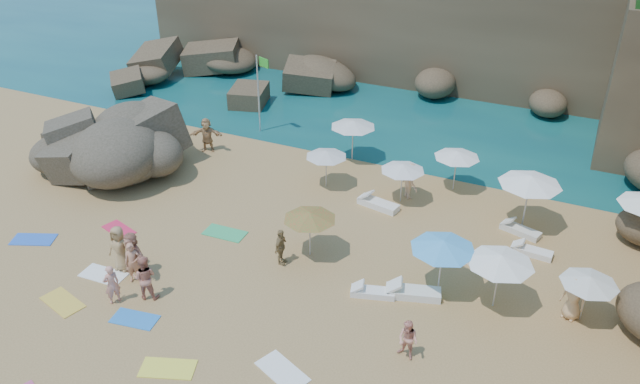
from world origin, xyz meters
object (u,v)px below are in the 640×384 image
at_px(person_stand_4, 574,298).
at_px(person_stand_5, 207,135).
at_px(rock_outcrop, 105,181).
at_px(person_stand_2, 410,181).
at_px(parasol_2, 457,154).
at_px(flag_pole, 260,84).
at_px(person_stand_6, 112,284).
at_px(parasol_0, 353,124).
at_px(lounger_0, 378,204).
at_px(person_stand_1, 145,277).
at_px(parasol_1, 326,154).
at_px(person_stand_3, 281,247).

xyz_separation_m(person_stand_4, person_stand_5, (-19.00, 5.89, 0.06)).
height_order(rock_outcrop, person_stand_4, person_stand_4).
bearing_deg(person_stand_2, parasol_2, -94.60).
height_order(rock_outcrop, person_stand_2, person_stand_2).
bearing_deg(person_stand_4, flag_pole, 175.64).
relative_size(person_stand_2, person_stand_6, 1.11).
distance_m(parasol_0, person_stand_4, 14.22).
xyz_separation_m(rock_outcrop, parasol_2, (15.68, 6.41, 1.86)).
xyz_separation_m(parasol_2, lounger_0, (-2.67, -3.08, -1.71)).
bearing_deg(parasol_2, person_stand_6, -124.14).
bearing_deg(person_stand_1, parasol_2, -144.20).
bearing_deg(person_stand_2, parasol_0, 7.31).
distance_m(parasol_2, person_stand_4, 9.50).
bearing_deg(person_stand_1, parasol_1, -124.93).
relative_size(parasol_1, person_stand_5, 1.07).
relative_size(flag_pole, person_stand_1, 2.50).
distance_m(parasol_1, person_stand_6, 11.62).
relative_size(lounger_0, person_stand_6, 1.21).
distance_m(flag_pole, person_stand_1, 15.16).
xyz_separation_m(flag_pole, parasol_0, (6.00, -1.13, -0.82)).
relative_size(person_stand_3, person_stand_5, 0.83).
xyz_separation_m(person_stand_4, person_stand_6, (-15.06, -6.06, -0.07)).
xyz_separation_m(person_stand_2, person_stand_4, (7.69, -5.61, -0.01)).
xyz_separation_m(lounger_0, person_stand_1, (-5.47, -9.54, 0.74)).
xyz_separation_m(rock_outcrop, person_stand_2, (14.00, 4.73, 0.88)).
bearing_deg(parasol_2, person_stand_2, -135.16).
xyz_separation_m(parasol_0, person_stand_5, (-7.41, -2.28, -1.09)).
distance_m(rock_outcrop, person_stand_5, 5.76).
height_order(rock_outcrop, parasol_1, parasol_1).
height_order(rock_outcrop, flag_pole, flag_pole).
height_order(parasol_2, lounger_0, parasol_2).
bearing_deg(person_stand_6, person_stand_4, 138.22).
xyz_separation_m(parasol_0, person_stand_2, (3.90, -2.55, -1.14)).
bearing_deg(person_stand_5, lounger_0, -31.34).
distance_m(lounger_0, person_stand_4, 9.67).
bearing_deg(parasol_0, person_stand_5, -162.94).
distance_m(person_stand_1, person_stand_6, 1.17).
bearing_deg(person_stand_3, person_stand_2, -26.87).
bearing_deg(flag_pole, parasol_0, -10.65).
bearing_deg(person_stand_4, person_stand_6, -134.58).
relative_size(rock_outcrop, person_stand_2, 4.14).
bearing_deg(lounger_0, person_stand_2, 66.12).
xyz_separation_m(rock_outcrop, parasol_0, (10.10, 7.29, 2.02)).
bearing_deg(parasol_0, parasol_2, -8.98).
xyz_separation_m(parasol_2, person_stand_5, (-12.99, -1.39, -0.93)).
distance_m(flag_pole, lounger_0, 10.61).
distance_m(parasol_1, person_stand_2, 4.09).
relative_size(parasol_2, lounger_0, 1.12).
xyz_separation_m(parasol_1, person_stand_6, (-3.40, -11.08, -0.93)).
distance_m(parasol_2, lounger_0, 4.42).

